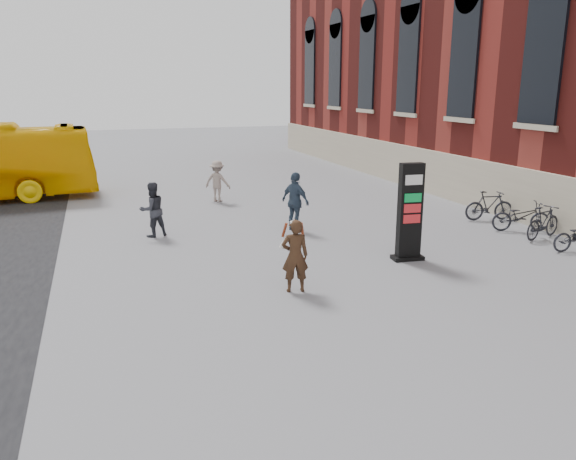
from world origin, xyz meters
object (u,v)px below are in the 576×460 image
object	(u,v)px
info_pylon	(410,212)
bike_6	(521,216)
bike_7	(489,206)
woman	(295,255)
pedestrian_c	(295,202)
pedestrian_b	(217,181)
bike_5	(543,222)
pedestrian_a	(152,210)

from	to	relation	value
info_pylon	bike_6	xyz separation A→B (m)	(4.87, 1.46, -0.80)
bike_6	bike_7	bearing A→B (deg)	19.71
woman	pedestrian_c	size ratio (longest dim) A/B	0.89
woman	pedestrian_c	world-z (taller)	pedestrian_c
woman	pedestrian_b	bearing A→B (deg)	-82.13
bike_5	bike_7	world-z (taller)	bike_7
bike_5	pedestrian_b	bearing A→B (deg)	25.99
pedestrian_a	bike_7	xyz separation A→B (m)	(10.93, -1.54, -0.32)
woman	pedestrian_a	bearing A→B (deg)	-56.37
info_pylon	bike_7	world-z (taller)	info_pylon
bike_6	bike_7	world-z (taller)	bike_7
info_pylon	bike_7	xyz separation A→B (m)	(4.87, 2.99, -0.77)
woman	bike_7	bearing A→B (deg)	-143.05
info_pylon	pedestrian_a	world-z (taller)	info_pylon
info_pylon	bike_6	world-z (taller)	info_pylon
woman	bike_5	distance (m)	8.64
info_pylon	pedestrian_b	size ratio (longest dim) A/B	1.58
pedestrian_c	pedestrian_b	bearing A→B (deg)	-12.37
info_pylon	pedestrian_b	world-z (taller)	info_pylon
pedestrian_b	bike_7	xyz separation A→B (m)	(8.00, -6.08, -0.30)
pedestrian_b	bike_5	world-z (taller)	pedestrian_b
pedestrian_a	pedestrian_c	distance (m)	4.36
bike_6	bike_5	bearing A→B (deg)	-160.29
woman	pedestrian_a	size ratio (longest dim) A/B	0.99
pedestrian_b	pedestrian_c	distance (m)	5.40
info_pylon	bike_5	world-z (taller)	info_pylon
bike_6	info_pylon	bearing A→B (deg)	126.43
info_pylon	pedestrian_c	world-z (taller)	info_pylon
info_pylon	pedestrian_b	bearing A→B (deg)	115.42
pedestrian_a	bike_6	distance (m)	11.36
pedestrian_b	pedestrian_c	world-z (taller)	pedestrian_c
bike_7	pedestrian_c	bearing A→B (deg)	94.82
info_pylon	bike_7	distance (m)	5.77
woman	pedestrian_a	xyz separation A→B (m)	(-2.49, 5.78, -0.02)
pedestrian_b	bike_5	bearing A→B (deg)	169.02
woman	pedestrian_c	bearing A→B (deg)	-99.34
pedestrian_a	pedestrian_c	bearing A→B (deg)	150.32
pedestrian_a	bike_5	bearing A→B (deg)	139.33
woman	info_pylon	bearing A→B (deg)	-150.51
pedestrian_b	woman	bearing A→B (deg)	123.42
pedestrian_c	bike_6	xyz separation A→B (m)	(6.63, -2.38, -0.45)
pedestrian_c	bike_6	world-z (taller)	pedestrian_c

